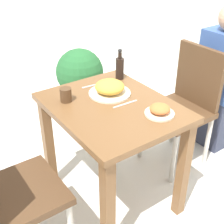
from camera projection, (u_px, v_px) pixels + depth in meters
ground_plane at (112, 196)px, 2.17m from camera, size 16.00×16.00×0.00m
dining_table at (112, 125)px, 1.87m from camera, size 0.81×0.65×0.73m
chair_near at (2, 190)px, 1.51m from camera, size 0.42×0.42×0.90m
chair_far at (185, 101)px, 2.29m from camera, size 0.42×0.42×0.90m
food_plate at (110, 88)px, 1.89m from camera, size 0.26×0.26×0.09m
side_plate at (160, 110)px, 1.69m from camera, size 0.16×0.16×0.06m
drink_cup at (66, 95)px, 1.81m from camera, size 0.07×0.07×0.08m
sauce_bottle at (120, 67)px, 2.07m from camera, size 0.06×0.06×0.21m
fork_utensil at (96, 85)px, 2.02m from camera, size 0.02×0.20×0.00m
spoon_utensil at (125, 104)px, 1.80m from camera, size 0.02×0.16×0.00m
potted_plant_left at (80, 81)px, 2.59m from camera, size 0.39×0.39×0.79m
person_figure at (221, 81)px, 2.43m from camera, size 0.34×0.22×1.17m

